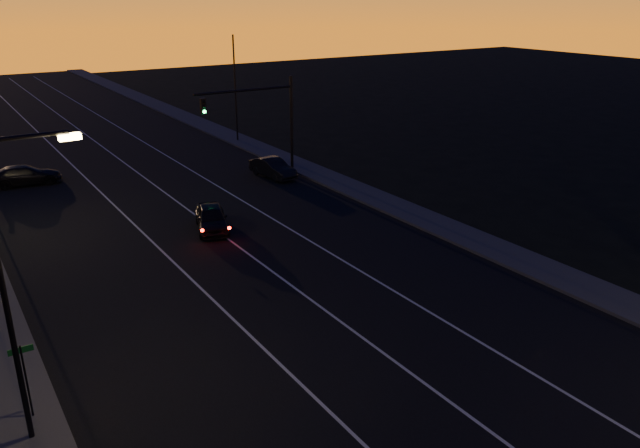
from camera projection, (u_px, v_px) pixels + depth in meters
road at (231, 250)px, 31.61m from camera, size 20.00×170.00×0.01m
sidewalk_right at (401, 209)px, 37.27m from camera, size 2.40×170.00×0.16m
lane_stripe_left at (174, 262)px, 30.08m from camera, size 0.12×160.00×0.01m
lane_stripe_mid at (239, 247)px, 31.86m from camera, size 0.12×160.00×0.01m
lane_stripe_right at (298, 234)px, 33.63m from camera, size 0.12×160.00×0.01m
streetlight_left_near at (13, 272)px, 16.44m from camera, size 2.55×0.26×9.00m
street_sign at (25, 373)px, 18.46m from camera, size 0.70×0.06×2.60m
signal_mast at (261, 112)px, 41.44m from camera, size 7.10×0.41×7.00m
far_pole_right at (235, 90)px, 52.96m from camera, size 0.14×0.14×9.00m
lead_car at (212, 218)px, 34.02m from camera, size 2.87×4.74×1.37m
right_car at (273, 168)px, 43.81m from camera, size 1.90×4.19×1.33m
cross_car at (25, 175)px, 42.06m from camera, size 4.76×2.35×1.33m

